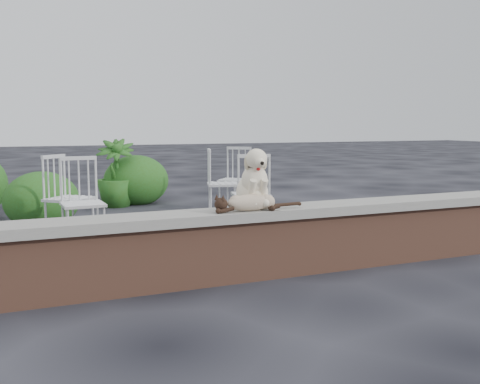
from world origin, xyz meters
name	(u,v)px	position (x,y,z in m)	size (l,w,h in m)	color
ground	(342,266)	(0.00, 0.00, 0.00)	(60.00, 60.00, 0.00)	black
brick_wall	(342,239)	(0.00, 0.00, 0.25)	(6.00, 0.30, 0.50)	brown
capstone	(343,207)	(0.00, 0.00, 0.54)	(6.20, 0.40, 0.08)	slate
dog	(252,178)	(-0.87, 0.06, 0.84)	(0.33, 0.44, 0.51)	beige
cat	(251,201)	(-0.95, -0.09, 0.66)	(0.91, 0.22, 0.16)	tan
chair_c	(251,193)	(-0.10, 1.77, 0.47)	(0.56, 0.56, 0.94)	silver
chair_d	(235,179)	(0.38, 3.39, 0.47)	(0.56, 0.56, 0.94)	silver
chair_a	(69,197)	(-2.12, 2.22, 0.47)	(0.56, 0.56, 0.94)	silver
chair_e	(223,183)	(0.02, 2.97, 0.47)	(0.56, 0.56, 0.94)	silver
chair_b	(83,203)	(-2.03, 1.74, 0.47)	(0.56, 0.56, 0.94)	silver
potted_plant_b	(115,173)	(-1.18, 4.50, 0.53)	(0.59, 0.59, 1.05)	#285117
shrubbery	(29,186)	(-2.45, 4.15, 0.41)	(3.72, 2.45, 1.02)	#285117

